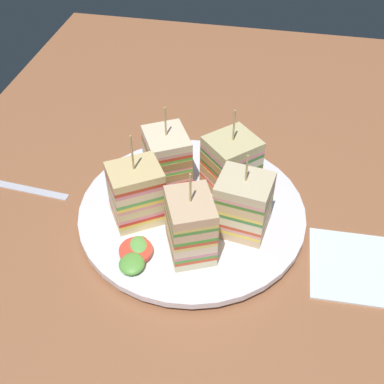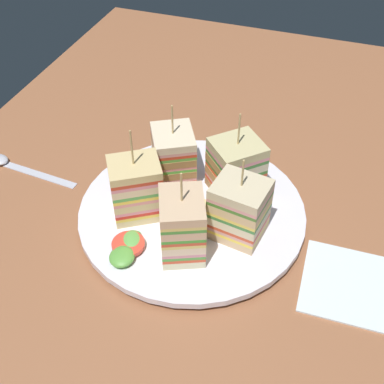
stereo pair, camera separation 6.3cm
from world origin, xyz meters
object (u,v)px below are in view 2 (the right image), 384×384
object	(u,v)px
sandwich_wedge_3	(236,167)
napkin	(357,286)
sandwich_wedge_1	(182,226)
sandwich_wedge_4	(174,155)
sandwich_wedge_0	(136,189)
plate	(192,212)
spoon	(11,164)
sandwich_wedge_2	(239,210)
chip_pile	(197,213)

from	to	relation	value
sandwich_wedge_3	napkin	bearing A→B (deg)	106.79
sandwich_wedge_1	napkin	distance (cm)	21.82
sandwich_wedge_1	sandwich_wedge_4	xyz separation A→B (cm)	(-12.30, -5.74, -0.40)
sandwich_wedge_0	sandwich_wedge_4	size ratio (longest dim) A/B	1.11
plate	spoon	xyz separation A→B (cm)	(-1.15, -29.30, -0.64)
plate	sandwich_wedge_0	distance (cm)	8.48
sandwich_wedge_0	napkin	xyz separation A→B (cm)	(1.62, 28.61, -5.51)
napkin	spoon	bearing A→B (deg)	-96.16
sandwich_wedge_2	sandwich_wedge_4	xyz separation A→B (cm)	(-7.44, -11.26, -0.26)
sandwich_wedge_4	napkin	distance (cm)	28.89
plate	sandwich_wedge_1	bearing A→B (deg)	9.80
sandwich_wedge_3	chip_pile	bearing A→B (deg)	22.51
sandwich_wedge_2	sandwich_wedge_4	world-z (taller)	same
sandwich_wedge_0	spoon	distance (cm)	23.79
sandwich_wedge_2	chip_pile	bearing A→B (deg)	2.26
plate	sandwich_wedge_2	bearing A→B (deg)	72.85
sandwich_wedge_1	napkin	bearing A→B (deg)	-106.59
sandwich_wedge_2	napkin	size ratio (longest dim) A/B	0.92
sandwich_wedge_0	chip_pile	xyz separation A→B (cm)	(-1.36, 7.59, -3.22)
sandwich_wedge_0	sandwich_wedge_2	size ratio (longest dim) A/B	1.11
chip_pile	sandwich_wedge_0	bearing A→B (deg)	-79.86
sandwich_wedge_1	sandwich_wedge_4	bearing A→B (deg)	1.56
sandwich_wedge_3	spoon	xyz separation A→B (cm)	(4.48, -33.50, -5.17)
sandwich_wedge_3	sandwich_wedge_0	bearing A→B (deg)	-5.69
sandwich_wedge_3	chip_pile	distance (cm)	8.27
plate	spoon	world-z (taller)	plate
sandwich_wedge_2	napkin	bearing A→B (deg)	-179.78
chip_pile	napkin	xyz separation A→B (cm)	(2.98, 21.01, -2.29)
plate	sandwich_wedge_4	bearing A→B (deg)	-139.74
spoon	napkin	distance (cm)	51.75
sandwich_wedge_2	spoon	size ratio (longest dim) A/B	0.75
sandwich_wedge_1	napkin	xyz separation A→B (cm)	(-2.52, 20.95, -5.56)
sandwich_wedge_3	sandwich_wedge_4	bearing A→B (deg)	-42.24
plate	sandwich_wedge_3	size ratio (longest dim) A/B	2.44
plate	sandwich_wedge_3	xyz separation A→B (cm)	(-5.63, 4.21, 4.53)
sandwich_wedge_0	sandwich_wedge_3	size ratio (longest dim) A/B	1.06
napkin	chip_pile	bearing A→B (deg)	-98.07
spoon	sandwich_wedge_1	bearing A→B (deg)	169.73
sandwich_wedge_3	sandwich_wedge_1	bearing A→B (deg)	32.56
sandwich_wedge_1	sandwich_wedge_3	bearing A→B (deg)	-36.93
sandwich_wedge_2	spoon	world-z (taller)	sandwich_wedge_2
sandwich_wedge_2	napkin	world-z (taller)	sandwich_wedge_2
sandwich_wedge_0	napkin	bearing A→B (deg)	-35.49
napkin	sandwich_wedge_3	bearing A→B (deg)	-119.23
chip_pile	plate	bearing A→B (deg)	-141.60
plate	spoon	bearing A→B (deg)	-92.24
sandwich_wedge_4	chip_pile	distance (cm)	9.31
sandwich_wedge_1	sandwich_wedge_4	size ratio (longest dim) A/B	1.04
sandwich_wedge_1	chip_pile	world-z (taller)	sandwich_wedge_1
sandwich_wedge_1	sandwich_wedge_3	xyz separation A→B (cm)	(-12.56, 3.01, -0.26)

